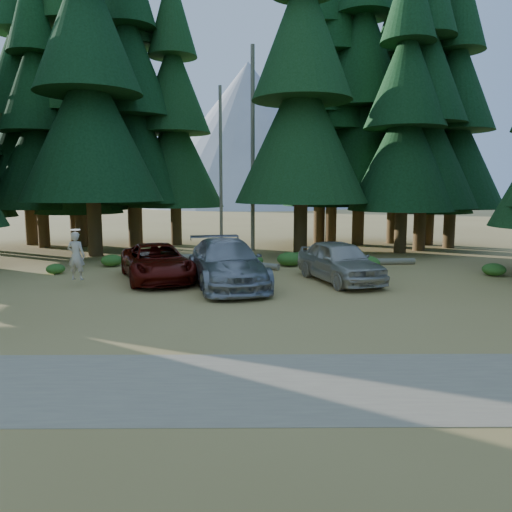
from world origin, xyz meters
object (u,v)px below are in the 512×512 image
object	(u,v)px
log_mid	(245,264)
log_right	(367,262)
silver_minivan_right	(340,261)
silver_minivan_center	(227,263)
red_pickup	(157,262)
frisbee_player	(76,256)
log_left	(159,257)

from	to	relation	value
log_mid	log_right	size ratio (longest dim) A/B	0.76
log_mid	log_right	xyz separation A→B (m)	(6.01, 0.72, 0.00)
silver_minivan_right	silver_minivan_center	bearing A→B (deg)	172.58
silver_minivan_center	log_mid	size ratio (longest dim) A/B	1.68
silver_minivan_right	log_mid	xyz separation A→B (m)	(-3.87, 3.75, -0.69)
red_pickup	log_mid	distance (m)	4.93
red_pickup	frisbee_player	size ratio (longest dim) A/B	2.75
silver_minivan_right	frisbee_player	bearing A→B (deg)	167.19
silver_minivan_center	silver_minivan_right	distance (m)	4.60
red_pickup	silver_minivan_center	xyz separation A→B (m)	(2.93, -1.25, 0.14)
silver_minivan_center	log_right	world-z (taller)	silver_minivan_center
silver_minivan_center	log_left	world-z (taller)	silver_minivan_center
silver_minivan_center	frisbee_player	size ratio (longest dim) A/B	3.14
red_pickup	frisbee_player	bearing A→B (deg)	-174.79
silver_minivan_right	log_mid	size ratio (longest dim) A/B	1.35
frisbee_player	log_mid	world-z (taller)	frisbee_player
red_pickup	frisbee_player	world-z (taller)	frisbee_player
silver_minivan_center	silver_minivan_right	size ratio (longest dim) A/B	1.24
silver_minivan_right	log_right	size ratio (longest dim) A/B	1.03
frisbee_player	silver_minivan_right	bearing A→B (deg)	-167.92
log_left	log_right	world-z (taller)	log_right
frisbee_player	log_mid	size ratio (longest dim) A/B	0.53
silver_minivan_center	silver_minivan_right	bearing A→B (deg)	-3.35
frisbee_player	log_mid	xyz separation A→B (m)	(6.43, 4.63, -1.05)
red_pickup	silver_minivan_center	distance (m)	3.19
red_pickup	silver_minivan_right	size ratio (longest dim) A/B	1.09
red_pickup	silver_minivan_right	distance (m)	7.47
frisbee_player	log_left	distance (m)	7.53
log_mid	silver_minivan_center	bearing A→B (deg)	-65.32
silver_minivan_right	log_mid	world-z (taller)	silver_minivan_right
silver_minivan_center	log_mid	bearing A→B (deg)	68.23
red_pickup	log_right	size ratio (longest dim) A/B	1.12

